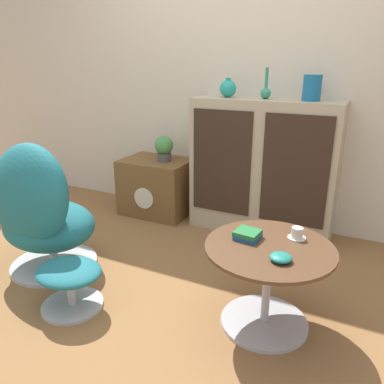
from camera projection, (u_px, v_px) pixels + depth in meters
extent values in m
plane|color=olive|center=(149.00, 295.00, 2.30)|extent=(12.00, 12.00, 0.00)
cube|color=beige|center=(237.00, 69.00, 3.09)|extent=(6.40, 0.06, 2.60)
cube|color=tan|center=(263.00, 168.00, 3.02)|extent=(1.15, 0.37, 1.09)
cube|color=#332319|center=(221.00, 163.00, 2.96)|extent=(0.48, 0.01, 0.83)
cube|color=#332319|center=(295.00, 172.00, 2.72)|extent=(0.48, 0.01, 0.83)
cube|color=brown|center=(157.00, 186.00, 3.48)|extent=(0.62, 0.46, 0.51)
cylinder|color=beige|center=(144.00, 198.00, 3.30)|extent=(0.19, 0.01, 0.19)
cylinder|color=#B7B7BC|center=(55.00, 263.00, 2.64)|extent=(0.58, 0.58, 0.02)
cylinder|color=#B7B7BC|center=(53.00, 254.00, 2.61)|extent=(0.06, 0.06, 0.13)
ellipsoid|color=#1E6B75|center=(49.00, 225.00, 2.54)|extent=(0.69, 0.59, 0.31)
ellipsoid|color=#1E6B75|center=(29.00, 195.00, 2.36)|extent=(0.68, 0.45, 0.69)
cylinder|color=#B7B7BC|center=(73.00, 305.00, 2.19)|extent=(0.35, 0.35, 0.02)
cylinder|color=#B7B7BC|center=(71.00, 291.00, 2.16)|extent=(0.04, 0.04, 0.17)
ellipsoid|color=#1E6B75|center=(69.00, 272.00, 2.12)|extent=(0.39, 0.33, 0.09)
cylinder|color=#B7B7BC|center=(264.00, 322.00, 2.05)|extent=(0.47, 0.47, 0.02)
cylinder|color=#B7B7BC|center=(267.00, 286.00, 1.98)|extent=(0.04, 0.04, 0.44)
cylinder|color=brown|center=(270.00, 248.00, 1.90)|extent=(0.67, 0.67, 0.02)
ellipsoid|color=teal|center=(228.00, 89.00, 2.95)|extent=(0.13, 0.13, 0.13)
cylinder|color=teal|center=(228.00, 79.00, 2.93)|extent=(0.04, 0.04, 0.02)
ellipsoid|color=#2D8E6B|center=(266.00, 93.00, 2.84)|extent=(0.08, 0.08, 0.08)
cylinder|color=#2D8E6B|center=(267.00, 78.00, 2.80)|extent=(0.02, 0.02, 0.15)
cylinder|color=#196699|center=(312.00, 88.00, 2.68)|extent=(0.13, 0.13, 0.18)
cylinder|color=#4C4C51|center=(164.00, 157.00, 3.35)|extent=(0.12, 0.12, 0.07)
sphere|color=#478E47|center=(164.00, 145.00, 3.32)|extent=(0.16, 0.16, 0.16)
cylinder|color=silver|center=(297.00, 238.00, 1.98)|extent=(0.10, 0.10, 0.01)
cylinder|color=silver|center=(297.00, 233.00, 1.97)|extent=(0.06, 0.06, 0.06)
cube|color=#1E478C|center=(248.00, 237.00, 1.98)|extent=(0.13, 0.13, 0.02)
cube|color=#237038|center=(247.00, 233.00, 1.97)|extent=(0.14, 0.13, 0.02)
ellipsoid|color=#1E7A70|center=(281.00, 258.00, 1.75)|extent=(0.11, 0.11, 0.04)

